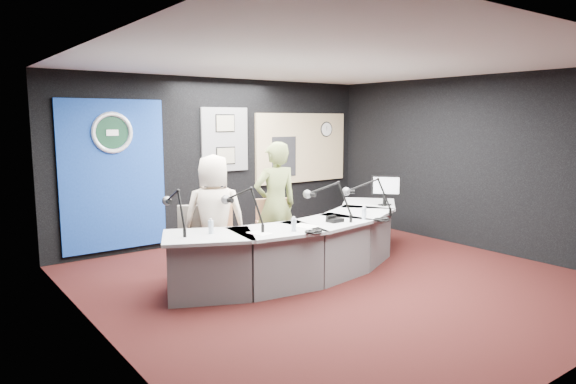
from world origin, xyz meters
TOP-DOWN VIEW (x-y plane):
  - ground at (0.00, 0.00)m, footprint 6.00×6.00m
  - ceiling at (0.00, 0.00)m, footprint 6.00×6.00m
  - wall_back at (0.00, 3.00)m, footprint 6.00×0.02m
  - wall_left at (-3.00, 0.00)m, footprint 0.02×6.00m
  - wall_right at (3.00, 0.00)m, footprint 0.02×6.00m
  - broadcast_desk at (-0.05, 0.55)m, footprint 4.50×1.90m
  - backdrop_panel at (-1.90, 2.97)m, footprint 1.60×0.05m
  - agency_seal at (-1.90, 2.93)m, footprint 0.63×0.07m
  - seal_center at (-1.90, 2.94)m, footprint 0.48×0.01m
  - pinboard at (0.05, 2.97)m, footprint 0.90×0.04m
  - framed_photo_upper at (0.05, 2.94)m, footprint 0.34×0.02m
  - framed_photo_lower at (0.05, 2.94)m, footprint 0.34×0.02m
  - booth_window_frame at (1.75, 2.97)m, footprint 2.12×0.06m
  - booth_glow at (1.75, 2.96)m, footprint 2.00×0.02m
  - equipment_rack at (1.30, 2.94)m, footprint 0.55×0.02m
  - wall_clock at (2.35, 2.94)m, footprint 0.28×0.01m
  - armchair_left at (-1.23, 1.04)m, footprint 0.71×0.71m
  - armchair_right at (-0.27, 1.00)m, footprint 0.78×0.78m
  - draped_jacket at (-1.37, 1.26)m, footprint 0.48×0.34m
  - person_man at (-1.23, 1.04)m, footprint 0.96×0.84m
  - person_woman at (-0.27, 1.00)m, footprint 0.71×0.52m
  - computer_monitor at (1.59, 0.65)m, footprint 0.29×0.32m
  - desk_phone at (0.09, 0.14)m, footprint 0.19×0.16m
  - headphones_near at (0.66, -0.16)m, footprint 0.24×0.24m
  - headphones_far at (-0.56, -0.20)m, footprint 0.22×0.22m
  - paper_stack at (-1.09, 0.17)m, footprint 0.25×0.31m
  - notepad at (-0.40, 0.17)m, footprint 0.27×0.35m
  - boom_mic_a at (-1.87, 0.83)m, footprint 0.18×0.74m
  - boom_mic_b at (-1.12, 0.48)m, footprint 0.28×0.72m
  - boom_mic_c at (0.08, 0.26)m, footprint 0.43×0.66m
  - boom_mic_d at (0.77, 0.20)m, footprint 0.58×0.54m
  - water_bottles at (-0.52, 0.26)m, footprint 2.16×0.54m

SIDE VIEW (x-z plane):
  - ground at x=0.00m, z-range 0.00..0.00m
  - broadcast_desk at x=-0.05m, z-range 0.00..0.75m
  - armchair_left at x=-1.23m, z-range 0.00..0.92m
  - armchair_right at x=-0.27m, z-range 0.00..1.06m
  - draped_jacket at x=-1.37m, z-range 0.27..0.97m
  - paper_stack at x=-1.09m, z-range 0.75..0.75m
  - notepad at x=-0.40m, z-range 0.75..0.75m
  - headphones_near at x=0.66m, z-range 0.75..0.79m
  - headphones_far at x=-0.56m, z-range 0.75..0.79m
  - desk_phone at x=0.09m, z-range 0.75..0.80m
  - person_man at x=-1.23m, z-range 0.00..1.65m
  - water_bottles at x=-0.52m, z-range 0.75..0.93m
  - person_woman at x=-0.27m, z-range 0.00..1.79m
  - boom_mic_a at x=-1.87m, z-range 0.75..1.35m
  - boom_mic_b at x=-1.12m, z-range 0.75..1.35m
  - boom_mic_c at x=0.08m, z-range 0.75..1.35m
  - boom_mic_d at x=0.77m, z-range 0.75..1.35m
  - computer_monitor at x=1.59m, z-range 0.93..1.21m
  - backdrop_panel at x=-1.90m, z-range 0.10..2.40m
  - wall_back at x=0.00m, z-range 0.00..2.80m
  - wall_left at x=-3.00m, z-range 0.00..2.80m
  - wall_right at x=3.00m, z-range 0.00..2.80m
  - equipment_rack at x=1.30m, z-range 1.03..1.78m
  - framed_photo_lower at x=0.05m, z-range 1.33..1.60m
  - booth_window_frame at x=1.75m, z-range 0.89..2.21m
  - booth_glow at x=1.75m, z-range 0.95..2.15m
  - pinboard at x=0.05m, z-range 1.20..2.30m
  - agency_seal at x=-1.90m, z-range 1.58..2.21m
  - seal_center at x=-1.90m, z-range 1.66..2.14m
  - wall_clock at x=2.35m, z-range 1.76..2.04m
  - framed_photo_upper at x=0.05m, z-range 1.89..2.17m
  - ceiling at x=0.00m, z-range 2.79..2.81m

